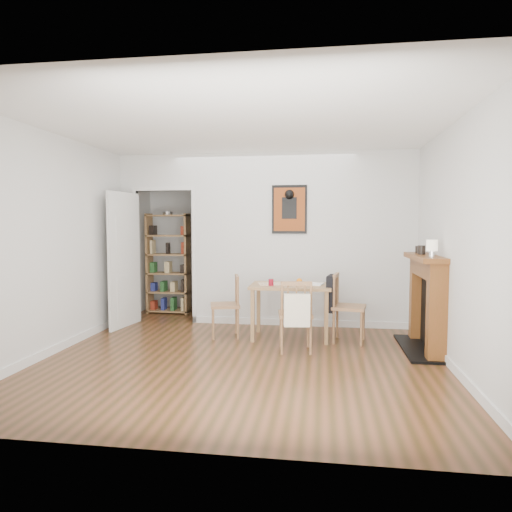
% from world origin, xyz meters
% --- Properties ---
extents(ground, '(5.20, 5.20, 0.00)m').
position_xyz_m(ground, '(0.00, 0.00, 0.00)').
color(ground, brown).
rests_on(ground, ground).
extents(room_shell, '(5.20, 5.20, 5.20)m').
position_xyz_m(room_shell, '(0.10, 1.34, 1.30)').
color(room_shell, silver).
rests_on(room_shell, ground).
extents(dining_table, '(1.06, 0.68, 0.72)m').
position_xyz_m(dining_table, '(0.48, 0.59, 0.64)').
color(dining_table, olive).
rests_on(dining_table, ground).
extents(chair_left, '(0.52, 0.52, 0.85)m').
position_xyz_m(chair_left, '(-0.41, 0.53, 0.42)').
color(chair_left, '#9A6B47').
rests_on(chair_left, ground).
extents(chair_right, '(0.57, 0.52, 0.90)m').
position_xyz_m(chair_right, '(1.22, 0.49, 0.46)').
color(chair_right, '#9A6B47').
rests_on(chair_right, ground).
extents(chair_front, '(0.49, 0.54, 0.87)m').
position_xyz_m(chair_front, '(0.58, -0.04, 0.44)').
color(chair_front, '#9A6B47').
rests_on(chair_front, ground).
extents(bookshelf, '(0.72, 0.29, 1.71)m').
position_xyz_m(bookshelf, '(-1.73, 2.06, 0.85)').
color(bookshelf, olive).
rests_on(bookshelf, ground).
extents(fireplace, '(0.45, 1.25, 1.16)m').
position_xyz_m(fireplace, '(2.16, 0.25, 0.62)').
color(fireplace, brown).
rests_on(fireplace, ground).
extents(red_glass, '(0.07, 0.07, 0.09)m').
position_xyz_m(red_glass, '(0.22, 0.46, 0.77)').
color(red_glass, maroon).
rests_on(red_glass, dining_table).
extents(orange_fruit, '(0.08, 0.08, 0.08)m').
position_xyz_m(orange_fruit, '(0.59, 0.65, 0.76)').
color(orange_fruit, orange).
rests_on(orange_fruit, dining_table).
extents(placemat, '(0.51, 0.43, 0.00)m').
position_xyz_m(placemat, '(0.26, 0.64, 0.73)').
color(placemat, beige).
rests_on(placemat, dining_table).
extents(notebook, '(0.38, 0.31, 0.02)m').
position_xyz_m(notebook, '(0.73, 0.65, 0.73)').
color(notebook, white).
rests_on(notebook, dining_table).
extents(mantel_lamp, '(0.13, 0.13, 0.20)m').
position_xyz_m(mantel_lamp, '(2.10, -0.15, 1.28)').
color(mantel_lamp, silver).
rests_on(mantel_lamp, fireplace).
extents(ceramic_jar_a, '(0.09, 0.09, 0.11)m').
position_xyz_m(ceramic_jar_a, '(2.09, 0.35, 1.22)').
color(ceramic_jar_a, black).
rests_on(ceramic_jar_a, fireplace).
extents(ceramic_jar_b, '(0.08, 0.08, 0.10)m').
position_xyz_m(ceramic_jar_b, '(2.09, 0.53, 1.21)').
color(ceramic_jar_b, black).
rests_on(ceramic_jar_b, fireplace).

